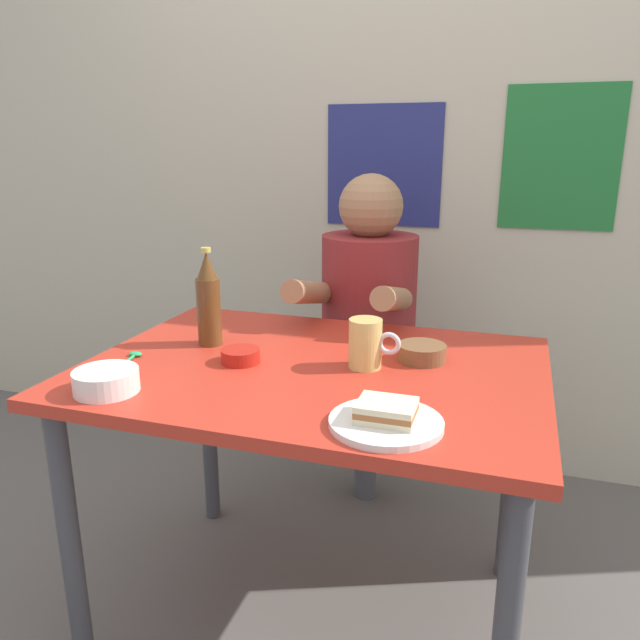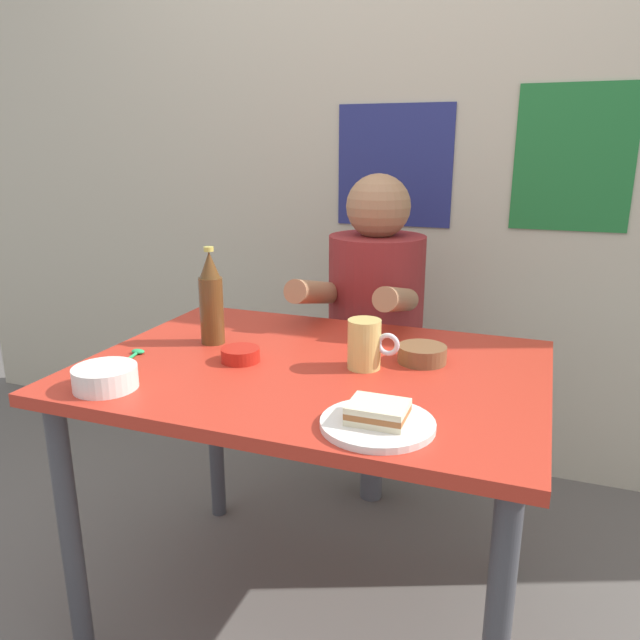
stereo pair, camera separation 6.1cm
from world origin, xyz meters
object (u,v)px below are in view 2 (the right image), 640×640
person_seated (375,297)px  beer_bottle (211,300)px  plate_orange (378,424)px  dining_table (313,400)px  condiment_bowl_brown (422,353)px  stool (373,410)px  beer_mug (365,344)px  sandwich (378,412)px

person_seated → beer_bottle: 0.64m
plate_orange → beer_bottle: bearing=148.3°
beer_bottle → dining_table: bearing=-11.8°
plate_orange → beer_bottle: 0.66m
dining_table → beer_bottle: beer_bottle is taller
plate_orange → condiment_bowl_brown: condiment_bowl_brown is taller
dining_table → plate_orange: 0.38m
plate_orange → stool: bearing=105.6°
beer_mug → sandwich: bearing=-69.2°
beer_bottle → sandwich: bearing=-31.7°
stool → dining_table: bearing=-88.7°
stool → person_seated: person_seated is taller
beer_mug → stool: bearing=103.0°
stool → beer_mug: bearing=-77.0°
stool → beer_mug: size_ratio=3.57×
person_seated → beer_mug: size_ratio=5.71×
dining_table → plate_orange: bearing=-49.2°
dining_table → beer_mug: 0.20m
stool → sandwich: bearing=-74.4°
plate_orange → beer_bottle: size_ratio=0.84×
stool → condiment_bowl_brown: size_ratio=3.75×
stool → beer_bottle: bearing=-118.0°
sandwich → beer_bottle: bearing=148.3°
plate_orange → beer_mug: bearing=110.8°
person_seated → sandwich: bearing=-74.2°
stool → person_seated: (0.00, -0.01, 0.42)m
dining_table → beer_mug: beer_mug is taller
beer_mug → condiment_bowl_brown: beer_mug is taller
dining_table → stool: (-0.01, 0.63, -0.30)m
sandwich → condiment_bowl_brown: 0.39m
person_seated → condiment_bowl_brown: 0.57m
plate_orange → sandwich: (-0.00, 0.00, 0.02)m
beer_bottle → condiment_bowl_brown: beer_bottle is taller
dining_table → beer_mug: (0.13, 0.02, 0.15)m
sandwich → condiment_bowl_brown: (0.01, 0.39, -0.01)m
sandwich → dining_table: bearing=130.8°
beer_mug → dining_table: bearing=-169.9°
dining_table → beer_bottle: 0.39m
stool → sandwich: 1.03m
stool → plate_orange: plate_orange is taller
dining_table → stool: bearing=91.3°
dining_table → beer_mug: bearing=10.1°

